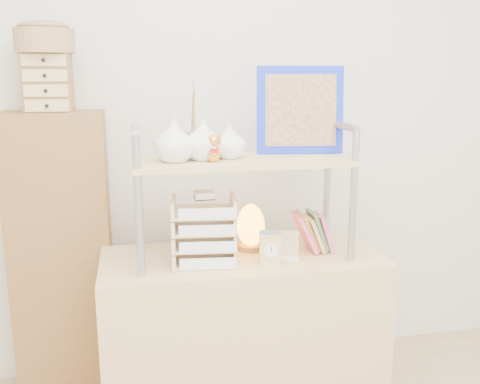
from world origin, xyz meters
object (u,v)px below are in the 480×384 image
at_px(desk, 242,336).
at_px(letter_tray, 205,234).
at_px(cabinet, 62,256).
at_px(salt_lamp, 251,226).

xyz_separation_m(desk, letter_tray, (-0.17, -0.04, 0.50)).
xyz_separation_m(cabinet, salt_lamp, (0.84, -0.30, 0.18)).
bearing_deg(cabinet, letter_tray, -33.11).
xyz_separation_m(letter_tray, salt_lamp, (0.22, 0.12, -0.01)).
bearing_deg(cabinet, desk, -24.53).
bearing_deg(letter_tray, salt_lamp, 28.44).
bearing_deg(cabinet, salt_lamp, -18.76).
height_order(cabinet, letter_tray, cabinet).
bearing_deg(letter_tray, desk, 14.75).
bearing_deg(desk, cabinet, 154.90).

